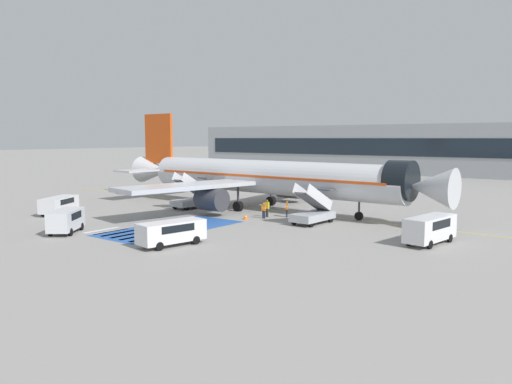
{
  "coord_description": "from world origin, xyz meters",
  "views": [
    {
      "loc": [
        33.64,
        -45.36,
        8.03
      ],
      "look_at": [
        2.15,
        -3.76,
        2.35
      ],
      "focal_mm": 35.0,
      "sensor_mm": 36.0,
      "label": 1
    }
  ],
  "objects_px": {
    "service_van_3": "(172,231)",
    "ground_crew_0": "(267,207)",
    "fuel_tanker": "(311,180)",
    "ground_crew_2": "(264,209)",
    "boarding_stairs_aft": "(192,199)",
    "traffic_cone_0": "(246,216)",
    "boarding_stairs_forward": "(313,213)",
    "service_van_1": "(430,227)",
    "terminal_building": "(460,150)",
    "service_van_0": "(66,219)",
    "service_van_2": "(59,204)",
    "airliner": "(262,177)",
    "ground_crew_1": "(287,208)"
  },
  "relations": [
    {
      "from": "service_van_3",
      "to": "ground_crew_0",
      "type": "distance_m",
      "value": 15.43
    },
    {
      "from": "fuel_tanker",
      "to": "ground_crew_2",
      "type": "relative_size",
      "value": 6.01
    },
    {
      "from": "boarding_stairs_aft",
      "to": "traffic_cone_0",
      "type": "relative_size",
      "value": 8.97
    },
    {
      "from": "boarding_stairs_forward",
      "to": "service_van_1",
      "type": "height_order",
      "value": "boarding_stairs_forward"
    },
    {
      "from": "boarding_stairs_aft",
      "to": "ground_crew_2",
      "type": "xyz_separation_m",
      "value": [
        10.97,
        -1.04,
        -0.11
      ]
    },
    {
      "from": "fuel_tanker",
      "to": "boarding_stairs_forward",
      "type": "bearing_deg",
      "value": -148.09
    },
    {
      "from": "boarding_stairs_forward",
      "to": "terminal_building",
      "type": "distance_m",
      "value": 70.54
    },
    {
      "from": "service_van_0",
      "to": "service_van_2",
      "type": "distance_m",
      "value": 11.4
    },
    {
      "from": "service_van_2",
      "to": "ground_crew_0",
      "type": "relative_size",
      "value": 2.94
    },
    {
      "from": "service_van_0",
      "to": "service_van_2",
      "type": "bearing_deg",
      "value": 113.84
    },
    {
      "from": "boarding_stairs_aft",
      "to": "traffic_cone_0",
      "type": "xyz_separation_m",
      "value": [
        9.87,
        -2.58,
        -0.72
      ]
    },
    {
      "from": "boarding_stairs_aft",
      "to": "fuel_tanker",
      "type": "xyz_separation_m",
      "value": [
        1.11,
        24.75,
        0.62
      ]
    },
    {
      "from": "ground_crew_0",
      "to": "service_van_3",
      "type": "bearing_deg",
      "value": -85.42
    },
    {
      "from": "airliner",
      "to": "service_van_1",
      "type": "bearing_deg",
      "value": 73.32
    },
    {
      "from": "ground_crew_0",
      "to": "service_van_1",
      "type": "bearing_deg",
      "value": -13.52
    },
    {
      "from": "fuel_tanker",
      "to": "traffic_cone_0",
      "type": "bearing_deg",
      "value": -161.42
    },
    {
      "from": "boarding_stairs_forward",
      "to": "service_van_3",
      "type": "relative_size",
      "value": 0.98
    },
    {
      "from": "ground_crew_2",
      "to": "boarding_stairs_aft",
      "type": "bearing_deg",
      "value": 163.63
    },
    {
      "from": "ground_crew_0",
      "to": "boarding_stairs_forward",
      "type": "bearing_deg",
      "value": -8.92
    },
    {
      "from": "ground_crew_2",
      "to": "service_van_2",
      "type": "bearing_deg",
      "value": -161.15
    },
    {
      "from": "service_van_2",
      "to": "ground_crew_2",
      "type": "xyz_separation_m",
      "value": [
        18.84,
        10.79,
        -0.21
      ]
    },
    {
      "from": "boarding_stairs_forward",
      "to": "terminal_building",
      "type": "height_order",
      "value": "terminal_building"
    },
    {
      "from": "service_van_0",
      "to": "traffic_cone_0",
      "type": "bearing_deg",
      "value": 24.79
    },
    {
      "from": "boarding_stairs_forward",
      "to": "traffic_cone_0",
      "type": "xyz_separation_m",
      "value": [
        -6.55,
        -1.96,
        -0.69
      ]
    },
    {
      "from": "boarding_stairs_forward",
      "to": "boarding_stairs_aft",
      "type": "distance_m",
      "value": 16.43
    },
    {
      "from": "ground_crew_1",
      "to": "ground_crew_2",
      "type": "distance_m",
      "value": 2.49
    },
    {
      "from": "service_van_0",
      "to": "ground_crew_1",
      "type": "height_order",
      "value": "service_van_0"
    },
    {
      "from": "fuel_tanker",
      "to": "ground_crew_2",
      "type": "distance_m",
      "value": 27.62
    },
    {
      "from": "service_van_0",
      "to": "ground_crew_2",
      "type": "xyz_separation_m",
      "value": [
        8.84,
        16.26,
        -0.28
      ]
    },
    {
      "from": "fuel_tanker",
      "to": "traffic_cone_0",
      "type": "relative_size",
      "value": 16.14
    },
    {
      "from": "service_van_0",
      "to": "service_van_1",
      "type": "height_order",
      "value": "service_van_1"
    },
    {
      "from": "boarding_stairs_aft",
      "to": "traffic_cone_0",
      "type": "distance_m",
      "value": 10.23
    },
    {
      "from": "service_van_3",
      "to": "traffic_cone_0",
      "type": "relative_size",
      "value": 9.16
    },
    {
      "from": "fuel_tanker",
      "to": "airliner",
      "type": "bearing_deg",
      "value": -163.6
    },
    {
      "from": "airliner",
      "to": "ground_crew_0",
      "type": "xyz_separation_m",
      "value": [
        3.84,
        -4.25,
        -2.6
      ]
    },
    {
      "from": "fuel_tanker",
      "to": "ground_crew_2",
      "type": "height_order",
      "value": "fuel_tanker"
    },
    {
      "from": "boarding_stairs_aft",
      "to": "service_van_3",
      "type": "distance_m",
      "value": 20.09
    },
    {
      "from": "fuel_tanker",
      "to": "traffic_cone_0",
      "type": "height_order",
      "value": "fuel_tanker"
    },
    {
      "from": "ground_crew_1",
      "to": "traffic_cone_0",
      "type": "relative_size",
      "value": 2.78
    },
    {
      "from": "fuel_tanker",
      "to": "service_van_0",
      "type": "height_order",
      "value": "fuel_tanker"
    },
    {
      "from": "airliner",
      "to": "service_van_3",
      "type": "bearing_deg",
      "value": 19.45
    },
    {
      "from": "boarding_stairs_aft",
      "to": "service_van_2",
      "type": "xyz_separation_m",
      "value": [
        -7.86,
        -11.83,
        0.1
      ]
    },
    {
      "from": "fuel_tanker",
      "to": "service_van_1",
      "type": "height_order",
      "value": "fuel_tanker"
    },
    {
      "from": "service_van_2",
      "to": "ground_crew_2",
      "type": "distance_m",
      "value": 21.71
    },
    {
      "from": "service_van_2",
      "to": "ground_crew_0",
      "type": "bearing_deg",
      "value": -176.32
    },
    {
      "from": "airliner",
      "to": "boarding_stairs_aft",
      "type": "height_order",
      "value": "airliner"
    },
    {
      "from": "service_van_0",
      "to": "service_van_2",
      "type": "height_order",
      "value": "service_van_0"
    },
    {
      "from": "service_van_2",
      "to": "boarding_stairs_forward",
      "type": "bearing_deg",
      "value": 176.18
    },
    {
      "from": "boarding_stairs_forward",
      "to": "ground_crew_0",
      "type": "relative_size",
      "value": 2.97
    },
    {
      "from": "service_van_0",
      "to": "ground_crew_0",
      "type": "distance_m",
      "value": 19.22
    }
  ]
}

